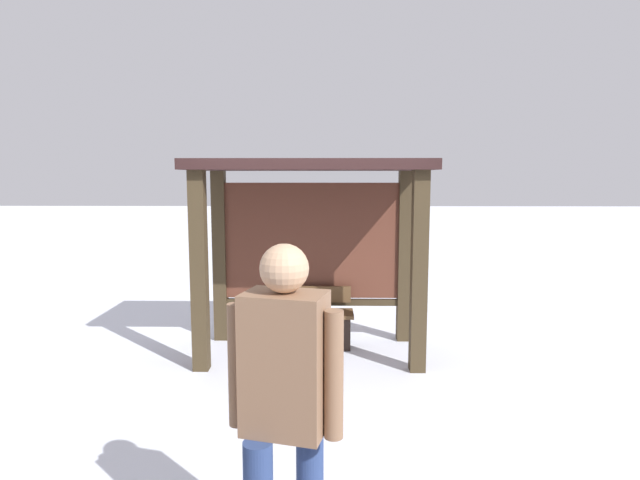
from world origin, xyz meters
TOP-DOWN VIEW (x-y plane):
  - ground_plane at (0.00, 0.00)m, footprint 60.00×60.00m
  - bus_shelter at (0.00, 0.15)m, footprint 2.66×1.41m
  - bench_left_inside at (0.00, 0.26)m, footprint 1.02×0.38m
  - person_walking at (-0.00, -3.55)m, footprint 0.58×0.40m

SIDE VIEW (x-z plane):
  - ground_plane at x=0.00m, z-range 0.00..0.00m
  - bench_left_inside at x=0.00m, z-range -0.04..0.68m
  - person_walking at x=0.00m, z-range 0.15..1.91m
  - bus_shelter at x=0.00m, z-range 0.52..2.77m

